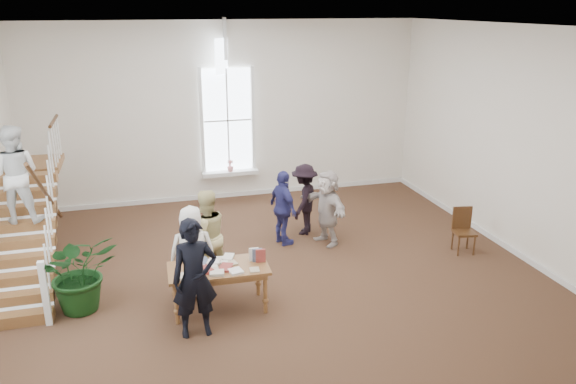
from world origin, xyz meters
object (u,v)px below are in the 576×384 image
object	(u,v)px
woman_cluster_b	(304,199)
side_chair	(463,227)
floor_plant	(80,272)
police_officer	(195,279)
woman_cluster_c	(327,207)
library_table	(218,272)
woman_cluster_a	(283,208)
elderly_woman	(193,252)
person_yellow	(206,236)

from	to	relation	value
woman_cluster_b	side_chair	distance (m)	3.37
floor_plant	side_chair	size ratio (longest dim) A/B	1.46
woman_cluster_b	side_chair	bearing A→B (deg)	91.05
police_officer	side_chair	xyz separation A→B (m)	(5.63, 1.63, -0.43)
woman_cluster_c	library_table	bearing A→B (deg)	-67.36
woman_cluster_a	floor_plant	xyz separation A→B (m)	(-3.92, -1.70, -0.12)
woman_cluster_b	side_chair	xyz separation A→B (m)	(2.85, -1.79, -0.27)
police_officer	elderly_woman	size ratio (longest dim) A/B	1.15
elderly_woman	woman_cluster_a	xyz separation A→B (m)	(2.08, 1.71, -0.01)
police_officer	side_chair	bearing A→B (deg)	14.27
person_yellow	woman_cluster_c	distance (m)	2.86
woman_cluster_a	elderly_woman	bearing A→B (deg)	114.20
library_table	person_yellow	distance (m)	1.12
elderly_woman	woman_cluster_b	xyz separation A→B (m)	(2.68, 2.16, -0.03)
floor_plant	woman_cluster_a	bearing A→B (deg)	23.43
library_table	police_officer	xyz separation A→B (m)	(-0.44, -0.65, 0.26)
elderly_woman	side_chair	bearing A→B (deg)	-174.33
person_yellow	woman_cluster_b	size ratio (longest dim) A/B	1.10
floor_plant	elderly_woman	bearing A→B (deg)	-0.48
side_chair	elderly_woman	bearing A→B (deg)	-166.69
library_table	elderly_woman	size ratio (longest dim) A/B	1.01
side_chair	woman_cluster_c	bearing A→B (deg)	165.37
elderly_woman	person_yellow	bearing A→B (deg)	-119.21
woman_cluster_a	person_yellow	bearing A→B (deg)	109.02
library_table	elderly_woman	world-z (taller)	elderly_woman
woman_cluster_c	person_yellow	bearing A→B (deg)	-85.39
elderly_woman	floor_plant	world-z (taller)	elderly_woman
library_table	woman_cluster_c	world-z (taller)	woman_cluster_c
elderly_woman	person_yellow	world-z (taller)	person_yellow
police_officer	woman_cluster_b	size ratio (longest dim) A/B	1.19
library_table	side_chair	size ratio (longest dim) A/B	1.77
woman_cluster_b	elderly_woman	bearing A→B (deg)	-17.88
woman_cluster_a	woman_cluster_b	bearing A→B (deg)	-68.50
person_yellow	floor_plant	xyz separation A→B (m)	(-2.15, -0.48, -0.19)
woman_cluster_a	floor_plant	bearing A→B (deg)	98.06
side_chair	woman_cluster_a	bearing A→B (deg)	168.22
elderly_woman	police_officer	bearing A→B (deg)	87.18
side_chair	police_officer	bearing A→B (deg)	-154.46
elderly_woman	person_yellow	xyz separation A→B (m)	(0.30, 0.50, 0.05)
woman_cluster_c	police_officer	bearing A→B (deg)	-64.21
woman_cluster_c	floor_plant	distance (m)	5.05
library_table	side_chair	bearing A→B (deg)	12.42
elderly_woman	woman_cluster_c	bearing A→B (deg)	-151.26
elderly_woman	woman_cluster_b	size ratio (longest dim) A/B	1.03
person_yellow	woman_cluster_b	bearing A→B (deg)	-160.83
woman_cluster_a	library_table	bearing A→B (deg)	127.86
library_table	woman_cluster_a	size ratio (longest dim) A/B	1.03
police_officer	person_yellow	xyz separation A→B (m)	(0.40, 1.75, -0.07)
floor_plant	library_table	bearing A→B (deg)	-15.70
woman_cluster_c	side_chair	size ratio (longest dim) A/B	1.72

